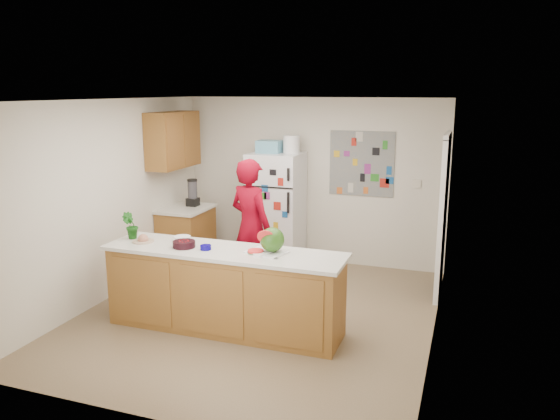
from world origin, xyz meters
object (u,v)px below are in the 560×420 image
(refrigerator, at_px, (276,209))
(cherry_bowl, at_px, (184,244))
(watermelon, at_px, (272,240))
(person, at_px, (251,227))

(refrigerator, relative_size, cherry_bowl, 6.90)
(cherry_bowl, bearing_deg, watermelon, 7.45)
(refrigerator, height_order, cherry_bowl, refrigerator)
(person, height_order, watermelon, person)
(refrigerator, relative_size, watermelon, 6.49)
(person, distance_m, watermelon, 1.28)
(person, relative_size, watermelon, 6.76)
(person, xyz_separation_m, watermelon, (0.69, -1.07, 0.18))
(watermelon, height_order, cherry_bowl, watermelon)
(watermelon, distance_m, cherry_bowl, 1.00)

